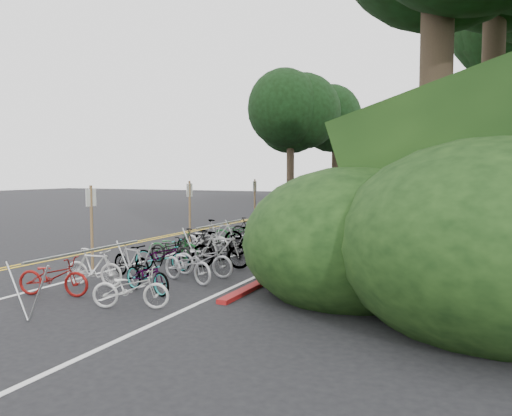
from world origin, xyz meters
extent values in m
plane|color=black|center=(0.00, 0.00, 0.00)|extent=(120.00, 120.00, 0.00)
cube|color=gold|center=(-2.15, 10.00, 0.00)|extent=(0.12, 80.00, 0.01)
cube|color=gold|center=(-1.85, 10.00, 0.00)|extent=(0.12, 80.00, 0.01)
cube|color=silver|center=(1.00, 10.00, 0.00)|extent=(0.12, 80.00, 0.01)
cube|color=silver|center=(5.20, 10.00, 0.00)|extent=(0.12, 80.00, 0.01)
cube|color=silver|center=(3.10, -2.00, 0.00)|extent=(0.10, 1.60, 0.01)
cube|color=silver|center=(3.10, 4.00, 0.00)|extent=(0.10, 1.60, 0.01)
cube|color=silver|center=(3.10, 10.00, 0.00)|extent=(0.10, 1.60, 0.01)
cube|color=silver|center=(3.10, 16.00, 0.00)|extent=(0.10, 1.60, 0.01)
cube|color=silver|center=(3.10, 22.00, 0.00)|extent=(0.10, 1.60, 0.01)
cube|color=silver|center=(3.10, 28.00, 0.00)|extent=(0.10, 1.60, 0.01)
cube|color=silver|center=(3.10, 34.00, 0.00)|extent=(0.10, 1.60, 0.01)
cube|color=maroon|center=(5.70, 12.00, 0.05)|extent=(0.25, 28.00, 0.10)
cube|color=#382819|center=(6.40, 22.00, 0.08)|extent=(1.40, 44.00, 0.16)
ellipsoid|color=#284C19|center=(7.20, 3.00, 1.04)|extent=(2.00, 2.80, 1.60)
ellipsoid|color=#284C19|center=(8.00, 8.00, 1.55)|extent=(2.60, 3.64, 2.08)
ellipsoid|color=#284C19|center=(9.20, 14.00, 1.99)|extent=(2.20, 3.08, 1.76)
ellipsoid|color=#284C19|center=(7.80, 20.00, 1.56)|extent=(3.00, 4.20, 2.40)
ellipsoid|color=#284C19|center=(8.50, 26.00, 1.73)|extent=(2.40, 3.36, 1.92)
ellipsoid|color=#284C19|center=(9.80, 30.00, 2.41)|extent=(2.80, 3.92, 2.24)
ellipsoid|color=#284C19|center=(7.00, 6.00, 0.90)|extent=(1.80, 2.52, 1.44)
ellipsoid|color=#284C19|center=(10.00, 18.00, 2.60)|extent=(3.20, 4.48, 2.56)
ellipsoid|color=black|center=(8.00, 0.50, 1.21)|extent=(5.28, 6.16, 3.52)
ellipsoid|color=black|center=(11.00, -0.50, 1.43)|extent=(6.24, 7.28, 4.16)
cylinder|color=#2D2319|center=(9.50, 3.00, 4.49)|extent=(0.85, 0.85, 6.58)
cylinder|color=#2D2319|center=(11.00, 12.00, 6.30)|extent=(0.90, 0.90, 7.59)
cylinder|color=#2D2319|center=(12.50, 28.00, 6.34)|extent=(0.88, 0.88, 7.09)
cylinder|color=#2D2319|center=(-9.00, 42.00, 3.29)|extent=(0.85, 0.85, 6.58)
ellipsoid|color=black|center=(-9.00, 42.00, 9.28)|extent=(9.00, 9.00, 8.55)
cylinder|color=#2D2319|center=(-6.00, 50.00, 3.04)|extent=(0.82, 0.82, 6.07)
ellipsoid|color=black|center=(-6.00, 50.00, 8.44)|extent=(7.87, 7.87, 7.48)
cylinder|color=#9C9D9F|center=(2.94, -2.94, 1.12)|extent=(0.05, 3.39, 0.05)
cylinder|color=#9C9D9F|center=(2.66, -4.53, 0.56)|extent=(0.56, 0.04, 1.10)
cylinder|color=#9C9D9F|center=(3.22, -4.53, 0.56)|extent=(0.56, 0.04, 1.10)
cylinder|color=#9C9D9F|center=(2.66, -1.34, 0.56)|extent=(0.56, 0.04, 1.10)
cylinder|color=#9C9D9F|center=(3.22, -1.34, 0.56)|extent=(0.56, 0.04, 1.10)
cylinder|color=#9C9D9F|center=(3.00, 3.00, 1.15)|extent=(0.05, 3.00, 0.05)
cylinder|color=#9C9D9F|center=(2.72, 1.60, 0.57)|extent=(0.58, 0.04, 1.13)
cylinder|color=#9C9D9F|center=(3.28, 1.60, 0.57)|extent=(0.58, 0.04, 1.13)
cylinder|color=#9C9D9F|center=(2.72, 4.40, 0.57)|extent=(0.58, 0.04, 1.13)
cylinder|color=#9C9D9F|center=(3.28, 4.40, 0.57)|extent=(0.58, 0.04, 1.13)
cylinder|color=#9C9D9F|center=(3.00, 8.00, 1.15)|extent=(0.05, 3.00, 0.05)
cylinder|color=#9C9D9F|center=(2.72, 6.60, 0.57)|extent=(0.58, 0.04, 1.13)
cylinder|color=#9C9D9F|center=(3.28, 6.60, 0.57)|extent=(0.58, 0.04, 1.13)
cylinder|color=#9C9D9F|center=(2.72, 9.40, 0.57)|extent=(0.58, 0.04, 1.13)
cylinder|color=#9C9D9F|center=(3.28, 9.40, 0.57)|extent=(0.58, 0.04, 1.13)
cylinder|color=#9C9D9F|center=(3.00, 13.00, 1.15)|extent=(0.05, 3.00, 0.05)
cylinder|color=#9C9D9F|center=(2.72, 11.60, 0.57)|extent=(0.58, 0.04, 1.13)
cylinder|color=#9C9D9F|center=(3.28, 11.60, 0.57)|extent=(0.58, 0.04, 1.13)
cylinder|color=#9C9D9F|center=(2.72, 14.40, 0.57)|extent=(0.58, 0.04, 1.13)
cylinder|color=#9C9D9F|center=(3.28, 14.40, 0.57)|extent=(0.58, 0.04, 1.13)
cylinder|color=#9C9D9F|center=(3.00, 18.00, 1.15)|extent=(0.05, 3.00, 0.05)
cylinder|color=#9C9D9F|center=(2.72, 16.60, 0.57)|extent=(0.58, 0.04, 1.13)
cylinder|color=#9C9D9F|center=(3.28, 16.60, 0.57)|extent=(0.58, 0.04, 1.13)
cylinder|color=#9C9D9F|center=(2.72, 19.40, 0.57)|extent=(0.58, 0.04, 1.13)
cylinder|color=#9C9D9F|center=(3.28, 19.40, 0.57)|extent=(0.58, 0.04, 1.13)
cylinder|color=#9C9D9F|center=(3.00, 23.00, 1.15)|extent=(0.05, 3.00, 0.05)
cylinder|color=#9C9D9F|center=(2.72, 21.60, 0.57)|extent=(0.58, 0.04, 1.13)
cylinder|color=#9C9D9F|center=(3.28, 21.60, 0.57)|extent=(0.58, 0.04, 1.13)
cylinder|color=#9C9D9F|center=(2.72, 24.40, 0.57)|extent=(0.58, 0.04, 1.13)
cylinder|color=#9C9D9F|center=(3.28, 24.40, 0.57)|extent=(0.58, 0.04, 1.13)
cylinder|color=brown|center=(0.55, -0.20, 1.22)|extent=(0.08, 0.08, 2.45)
cube|color=silver|center=(0.55, -0.20, 2.10)|extent=(0.02, 0.40, 0.50)
cylinder|color=brown|center=(0.60, 5.00, 1.25)|extent=(0.08, 0.08, 2.50)
cube|color=silver|center=(0.60, 5.00, 2.15)|extent=(0.02, 0.40, 0.50)
cylinder|color=brown|center=(0.60, 11.00, 1.25)|extent=(0.08, 0.08, 2.50)
cube|color=silver|center=(0.60, 11.00, 2.15)|extent=(0.02, 0.40, 0.50)
cylinder|color=brown|center=(0.60, 17.00, 1.25)|extent=(0.08, 0.08, 2.50)
cube|color=silver|center=(0.60, 17.00, 2.15)|extent=(0.02, 0.40, 0.50)
cylinder|color=brown|center=(0.60, 23.00, 1.25)|extent=(0.08, 0.08, 2.50)
cube|color=silver|center=(0.60, 23.00, 2.15)|extent=(0.02, 0.40, 0.50)
imported|color=#144C1E|center=(1.79, 2.08, 0.45)|extent=(0.90, 1.79, 0.90)
imported|color=maroon|center=(1.86, -2.89, 0.45)|extent=(1.00, 1.81, 0.90)
imported|color=beige|center=(4.13, -3.01, 0.42)|extent=(1.10, 1.70, 0.84)
imported|color=beige|center=(2.03, -1.76, 0.47)|extent=(0.64, 1.62, 0.95)
imported|color=slate|center=(3.62, -1.75, 0.43)|extent=(1.05, 1.73, 0.86)
imported|color=slate|center=(2.18, -0.52, 0.46)|extent=(0.85, 1.61, 0.93)
imported|color=#9E9EA3|center=(3.87, -0.40, 0.47)|extent=(1.14, 1.89, 0.94)
imported|color=slate|center=(2.42, 0.56, 0.46)|extent=(0.85, 1.81, 0.91)
imported|color=#9E9EA3|center=(3.87, 0.39, 0.47)|extent=(0.64, 1.80, 0.95)
imported|color=black|center=(2.06, 1.57, 0.45)|extent=(0.91, 1.80, 0.90)
imported|color=slate|center=(3.76, 1.60, 0.54)|extent=(0.89, 1.86, 1.08)
imported|color=black|center=(2.21, 2.73, 0.50)|extent=(0.72, 1.70, 0.99)
imported|color=black|center=(3.75, 2.77, 0.48)|extent=(1.00, 1.92, 0.96)
imported|color=beige|center=(1.92, 3.89, 0.48)|extent=(0.64, 1.82, 0.96)
imported|color=slate|center=(3.70, 3.97, 0.50)|extent=(0.88, 1.72, 0.99)
imported|color=slate|center=(1.95, 4.82, 0.55)|extent=(0.94, 1.90, 1.10)
imported|color=black|center=(3.94, 4.85, 0.49)|extent=(0.61, 1.68, 0.99)
imported|color=#144C1E|center=(1.95, 6.24, 0.46)|extent=(1.07, 1.84, 0.91)
imported|color=navy|center=(4.16, 6.24, 0.44)|extent=(0.96, 1.77, 0.88)
imported|color=black|center=(1.92, 7.56, 0.48)|extent=(0.83, 1.65, 0.96)
camera|label=1|loc=(10.64, -11.19, 2.79)|focal=35.00mm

